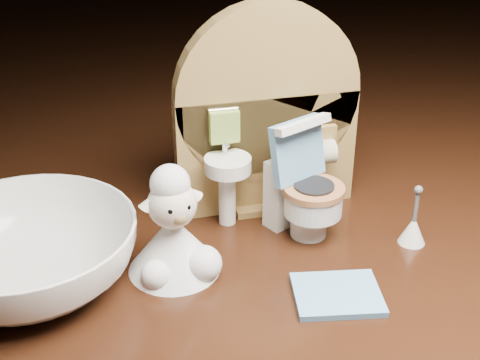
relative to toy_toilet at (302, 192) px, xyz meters
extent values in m
cube|color=#36190F|center=(-0.01, -0.02, -0.08)|extent=(2.50, 2.50, 0.10)
cube|color=olive|center=(-0.01, 0.04, 0.01)|extent=(0.13, 0.02, 0.09)
cylinder|color=olive|center=(-0.01, 0.04, 0.06)|extent=(0.13, 0.02, 0.13)
cube|color=olive|center=(-0.01, 0.04, -0.03)|extent=(0.05, 0.04, 0.01)
cylinder|color=white|center=(-0.05, 0.02, -0.01)|extent=(0.01, 0.01, 0.04)
cylinder|color=white|center=(-0.05, 0.02, 0.02)|extent=(0.03, 0.03, 0.01)
cylinder|color=silver|center=(-0.05, 0.03, 0.03)|extent=(0.00, 0.00, 0.01)
cube|color=#88AA46|center=(-0.05, 0.03, 0.04)|extent=(0.02, 0.01, 0.02)
cube|color=olive|center=(0.02, 0.03, 0.02)|extent=(0.02, 0.01, 0.02)
cylinder|color=beige|center=(0.02, 0.02, 0.02)|extent=(0.02, 0.02, 0.02)
cylinder|color=white|center=(0.00, -0.01, -0.02)|extent=(0.02, 0.02, 0.02)
cylinder|color=white|center=(0.00, -0.01, 0.00)|extent=(0.04, 0.04, 0.02)
cylinder|color=#A06137|center=(0.00, -0.01, 0.01)|extent=(0.04, 0.04, 0.00)
cube|color=white|center=(-0.01, 0.01, -0.01)|extent=(0.04, 0.03, 0.05)
cube|color=#649AC8|center=(0.00, 0.01, 0.03)|extent=(0.04, 0.03, 0.04)
cube|color=white|center=(0.00, 0.00, 0.05)|extent=(0.04, 0.03, 0.01)
cylinder|color=#98B227|center=(0.00, 0.02, 0.03)|extent=(0.01, 0.01, 0.01)
cube|color=#649AC8|center=(0.00, -0.08, -0.03)|extent=(0.06, 0.05, 0.00)
cone|color=white|center=(0.07, -0.03, -0.02)|extent=(0.02, 0.02, 0.02)
cylinder|color=#59595B|center=(0.07, -0.03, 0.00)|extent=(0.00, 0.00, 0.02)
sphere|color=#59595B|center=(0.07, -0.03, 0.01)|extent=(0.01, 0.01, 0.01)
cone|color=white|center=(-0.09, -0.02, -0.01)|extent=(0.06, 0.06, 0.04)
sphere|color=white|center=(-0.08, -0.04, -0.02)|extent=(0.02, 0.02, 0.02)
sphere|color=white|center=(-0.11, -0.04, -0.02)|extent=(0.02, 0.02, 0.02)
sphere|color=silver|center=(-0.09, -0.03, 0.02)|extent=(0.03, 0.03, 0.03)
sphere|color=#9B814A|center=(-0.09, -0.04, 0.02)|extent=(0.01, 0.01, 0.01)
sphere|color=white|center=(-0.09, -0.02, 0.03)|extent=(0.02, 0.02, 0.02)
cone|color=silver|center=(-0.11, -0.03, 0.02)|extent=(0.01, 0.01, 0.01)
cone|color=silver|center=(-0.08, -0.02, 0.02)|extent=(0.01, 0.01, 0.01)
sphere|color=black|center=(-0.10, -0.04, 0.02)|extent=(0.00, 0.00, 0.00)
sphere|color=black|center=(-0.08, -0.04, 0.02)|extent=(0.00, 0.00, 0.00)
imported|color=white|center=(-0.18, -0.02, -0.01)|extent=(0.15, 0.15, 0.04)
camera|label=1|loc=(-0.14, -0.37, 0.22)|focal=50.00mm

